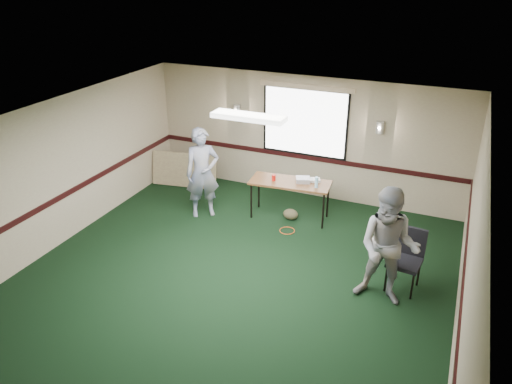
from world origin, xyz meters
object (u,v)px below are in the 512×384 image
at_px(conference_chair, 407,254).
at_px(folding_table, 290,184).
at_px(person_right, 388,248).
at_px(projector, 303,180).
at_px(person_left, 202,173).

bearing_deg(conference_chair, folding_table, 156.12).
distance_m(folding_table, person_right, 3.07).
relative_size(projector, conference_chair, 0.27).
distance_m(person_left, person_right, 4.24).
relative_size(folding_table, person_left, 0.89).
relative_size(folding_table, conference_chair, 1.64).
xyz_separation_m(person_left, person_right, (3.98, -1.46, 0.02)).
relative_size(person_left, person_right, 0.98).
bearing_deg(projector, person_right, -67.24).
bearing_deg(projector, person_left, 177.73).
relative_size(conference_chair, person_left, 0.54).
height_order(projector, person_left, person_left).
distance_m(conference_chair, person_left, 4.34).
distance_m(conference_chair, person_right, 0.69).
bearing_deg(conference_chair, person_left, 174.44).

